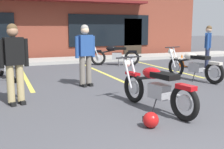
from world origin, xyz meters
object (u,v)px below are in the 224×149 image
Objects in this scene: person_in_black_shirt at (14,59)px; person_near_building at (85,52)px; motorcycle_foreground_classic at (156,87)px; motorcycle_orange_scrambler at (114,55)px; traffic_cone at (182,60)px; person_in_shorts_foreground at (208,45)px; helmet_on_pavement at (151,120)px; motorcycle_black_cruiser at (193,65)px; motorcycle_cream_vintage at (7,64)px.

person_in_black_shirt is 1.00× the size of person_near_building.
motorcycle_orange_scrambler is at bearing 74.38° from motorcycle_foreground_classic.
motorcycle_foreground_classic is at bearing -30.29° from person_in_black_shirt.
motorcycle_foreground_classic is at bearing -105.62° from motorcycle_orange_scrambler.
motorcycle_foreground_classic is 6.53m from traffic_cone.
person_in_black_shirt is (-4.26, -4.90, 0.49)m from motorcycle_orange_scrambler.
person_in_shorts_foreground and person_near_building have the same top height.
person_near_building is 3.16× the size of traffic_cone.
person_in_shorts_foreground is at bearing 12.64° from person_near_building.
person_in_shorts_foreground is 6.97m from helmet_on_pavement.
helmet_on_pavement is 7.50m from traffic_cone.
person_in_black_shirt is (-2.48, 1.45, 0.49)m from motorcycle_foreground_classic.
traffic_cone reaches higher than helmet_on_pavement.
person_near_building is at bearing -167.36° from person_in_shorts_foreground.
motorcycle_orange_scrambler is at bearing 150.68° from traffic_cone.
person_in_black_shirt is 2.25m from person_near_building.
motorcycle_orange_scrambler is at bearing 138.11° from person_in_shorts_foreground.
helmet_on_pavement is at bearing -129.69° from traffic_cone.
motorcycle_black_cruiser is 3.38m from person_near_building.
motorcycle_cream_vintage is at bearing 110.33° from helmet_on_pavement.
motorcycle_foreground_classic is 2.92m from person_in_black_shirt.
person_in_black_shirt reaches higher than motorcycle_foreground_classic.
motorcycle_cream_vintage is 1.23× the size of person_in_black_shirt.
person_in_shorts_foreground is (7.05, 2.39, 0.00)m from person_in_black_shirt.
helmet_on_pavement is (-5.12, -4.65, -0.82)m from person_in_shorts_foreground.
traffic_cone is at bearing -29.32° from motorcycle_orange_scrambler.
traffic_cone is at bearing 106.63° from person_in_shorts_foreground.
motorcycle_black_cruiser is at bearing 40.38° from motorcycle_foreground_classic.
motorcycle_foreground_classic is 8.06× the size of helmet_on_pavement.
motorcycle_black_cruiser and motorcycle_orange_scrambler have the same top height.
person_near_building is at bearing -122.99° from motorcycle_orange_scrambler.
helmet_on_pavement is (-2.33, -7.15, -0.33)m from motorcycle_orange_scrambler.
motorcycle_foreground_classic is 1.07× the size of motorcycle_orange_scrambler.
motorcycle_foreground_classic is 3.57m from motorcycle_black_cruiser.
person_in_black_shirt reaches higher than motorcycle_cream_vintage.
person_near_building reaches higher than motorcycle_black_cruiser.
person_near_building is at bearing -154.71° from traffic_cone.
person_near_building is at bearing 90.71° from helmet_on_pavement.
person_in_shorts_foreground is (1.84, 1.53, 0.49)m from motorcycle_black_cruiser.
motorcycle_black_cruiser is 1.24× the size of person_in_shorts_foreground.
person_in_black_shirt is 7.44m from person_in_shorts_foreground.
person_near_building is at bearing -44.71° from motorcycle_cream_vintage.
motorcycle_black_cruiser is 3.06m from traffic_cone.
motorcycle_cream_vintage is 3.23m from person_in_black_shirt.
person_in_shorts_foreground is at bearing 40.11° from motorcycle_foreground_classic.
person_near_building is 3.58m from helmet_on_pavement.
motorcycle_black_cruiser is (2.72, 2.31, 0.00)m from motorcycle_foreground_classic.
traffic_cone is (4.79, 5.77, 0.13)m from helmet_on_pavement.
person_in_shorts_foreground is at bearing -41.89° from motorcycle_orange_scrambler.
motorcycle_cream_vintage is 3.89× the size of traffic_cone.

